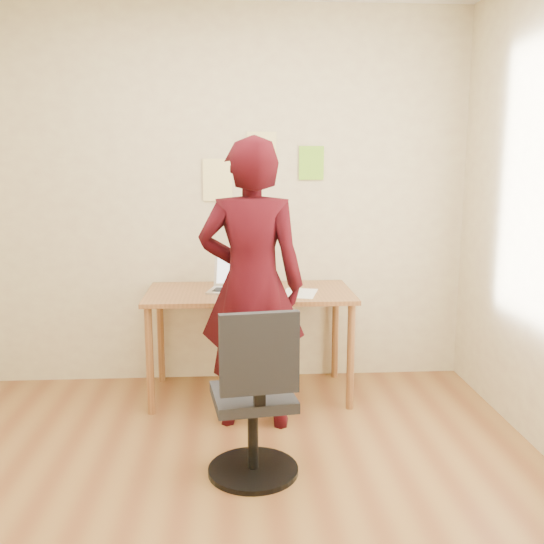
{
  "coord_description": "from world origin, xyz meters",
  "views": [
    {
      "loc": [
        0.04,
        -2.67,
        1.61
      ],
      "look_at": [
        0.27,
        0.95,
        0.95
      ],
      "focal_mm": 40.0,
      "sensor_mm": 36.0,
      "label": 1
    }
  ],
  "objects": [
    {
      "name": "wall_note_mid",
      "position": [
        0.25,
        1.74,
        1.67
      ],
      "size": [
        0.21,
        0.0,
        0.3
      ],
      "primitive_type": "cube",
      "color": "#FBEA96",
      "rests_on": "room"
    },
    {
      "name": "laptop",
      "position": [
        0.04,
        1.41,
        0.79
      ],
      "size": [
        0.38,
        0.35,
        0.23
      ],
      "rotation": [
        0.0,
        0.0,
        -0.22
      ],
      "color": "silver",
      "rests_on": "desk"
    },
    {
      "name": "wall_note_right",
      "position": [
        0.61,
        1.74,
        1.6
      ],
      "size": [
        0.18,
        0.0,
        0.24
      ],
      "primitive_type": "cube",
      "color": "#80CC2D",
      "rests_on": "room"
    },
    {
      "name": "person",
      "position": [
        0.15,
        0.9,
        0.88
      ],
      "size": [
        0.69,
        0.49,
        1.76
      ],
      "primitive_type": "imported",
      "rotation": [
        0.0,
        0.0,
        3.02
      ],
      "color": "#32060C",
      "rests_on": "ground"
    },
    {
      "name": "office_chair",
      "position": [
        0.14,
        0.22,
        0.39
      ],
      "size": [
        0.48,
        0.48,
        0.91
      ],
      "rotation": [
        0.0,
        0.0,
        0.14
      ],
      "color": "black",
      "rests_on": "ground"
    },
    {
      "name": "phone",
      "position": [
        0.3,
        1.17,
        0.74
      ],
      "size": [
        0.1,
        0.12,
        0.01
      ],
      "rotation": [
        0.0,
        0.0,
        0.55
      ],
      "color": "black",
      "rests_on": "desk"
    },
    {
      "name": "wall_note_left",
      "position": [
        -0.07,
        1.74,
        1.48
      ],
      "size": [
        0.21,
        0.0,
        0.3
      ],
      "primitive_type": "cube",
      "color": "#FBEA96",
      "rests_on": "room"
    },
    {
      "name": "desk",
      "position": [
        0.15,
        1.38,
        0.65
      ],
      "size": [
        1.4,
        0.7,
        0.74
      ],
      "color": "brown",
      "rests_on": "ground"
    },
    {
      "name": "paper_sheet",
      "position": [
        0.48,
        1.29,
        0.74
      ],
      "size": [
        0.29,
        0.36,
        0.0
      ],
      "primitive_type": "cube",
      "rotation": [
        0.0,
        0.0,
        -0.25
      ],
      "color": "white",
      "rests_on": "desk"
    },
    {
      "name": "room",
      "position": [
        0.0,
        0.0,
        1.35
      ],
      "size": [
        3.58,
        3.58,
        2.78
      ],
      "color": "brown",
      "rests_on": "ground"
    }
  ]
}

